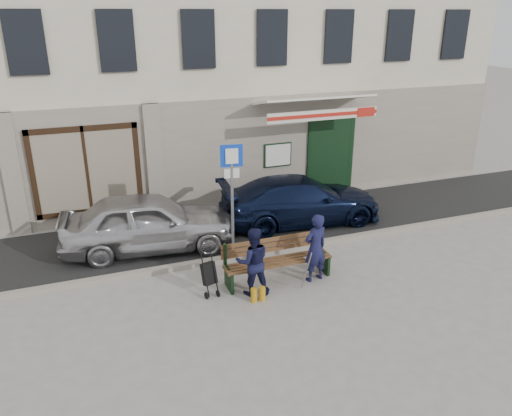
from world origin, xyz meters
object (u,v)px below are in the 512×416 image
car_silver (148,222)px  car_navy (301,200)px  woman (253,261)px  parking_sign (232,183)px  man (315,248)px  stroller (209,274)px  bench (276,261)px

car_silver → car_navy: 4.21m
car_silver → woman: woman is taller
car_navy → parking_sign: 3.00m
man → stroller: size_ratio=1.55×
car_silver → parking_sign: (1.80, -1.11, 1.14)m
parking_sign → man: (1.31, -1.70, -1.08)m
car_silver → car_navy: (4.20, 0.23, -0.06)m
bench → parking_sign: bearing=110.0°
parking_sign → man: bearing=-44.1°
woman → stroller: size_ratio=1.48×
parking_sign → bench: (0.51, -1.41, -1.39)m
car_silver → man: 4.19m
car_silver → bench: (2.32, -2.52, -0.26)m
car_silver → woman: bearing=-143.1°
parking_sign → car_silver: bearing=156.7°
man → woman: size_ratio=1.05×
car_silver → stroller: bearing=-155.7°
car_navy → parking_sign: (-2.40, -1.34, 1.20)m
woman → parking_sign: bearing=-84.3°
parking_sign → stroller: bearing=-116.1°
parking_sign → man: 2.40m
car_silver → car_navy: size_ratio=0.94×
man → woman: bearing=-9.6°
car_silver → stroller: car_silver is taller
bench → man: bearing=-19.6°
parking_sign → stroller: size_ratio=2.76×
car_silver → parking_sign: size_ratio=1.53×
car_silver → woman: size_ratio=2.85×
parking_sign → man: size_ratio=1.78×
stroller → man: bearing=-20.6°
car_navy → car_silver: bearing=98.0°
car_navy → bench: size_ratio=1.87×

